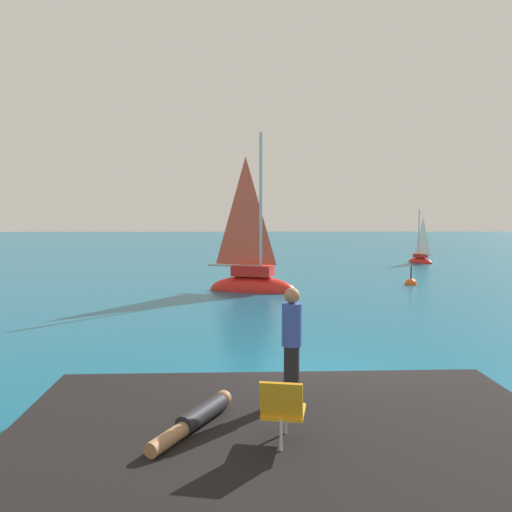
{
  "coord_description": "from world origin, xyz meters",
  "views": [
    {
      "loc": [
        -1.26,
        -10.15,
        3.31
      ],
      "look_at": [
        -0.88,
        9.25,
        1.7
      ],
      "focal_mm": 37.17,
      "sensor_mm": 36.0,
      "label": 1
    }
  ],
  "objects_px": {
    "person_sunbather": "(197,418)",
    "beach_chair": "(283,408)",
    "sailboat_far": "(420,260)",
    "marker_buoy": "(411,284)",
    "person_standing": "(292,341)",
    "sailboat_near": "(252,282)"
  },
  "relations": [
    {
      "from": "person_sunbather",
      "to": "beach_chair",
      "type": "height_order",
      "value": "beach_chair"
    },
    {
      "from": "sailboat_far",
      "to": "beach_chair",
      "type": "distance_m",
      "value": 30.53
    },
    {
      "from": "person_sunbather",
      "to": "marker_buoy",
      "type": "xyz_separation_m",
      "value": [
        8.18,
        17.51,
        -0.76
      ]
    },
    {
      "from": "person_standing",
      "to": "marker_buoy",
      "type": "bearing_deg",
      "value": 138.31
    },
    {
      "from": "beach_chair",
      "to": "person_sunbather",
      "type": "bearing_deg",
      "value": 72.68
    },
    {
      "from": "sailboat_near",
      "to": "person_sunbather",
      "type": "height_order",
      "value": "sailboat_near"
    },
    {
      "from": "sailboat_far",
      "to": "beach_chair",
      "type": "relative_size",
      "value": 4.84
    },
    {
      "from": "sailboat_far",
      "to": "person_sunbather",
      "type": "bearing_deg",
      "value": 130.08
    },
    {
      "from": "person_sunbather",
      "to": "beach_chair",
      "type": "relative_size",
      "value": 2.04
    },
    {
      "from": "beach_chair",
      "to": "marker_buoy",
      "type": "xyz_separation_m",
      "value": [
        7.15,
        18.05,
        -1.08
      ]
    },
    {
      "from": "sailboat_near",
      "to": "sailboat_far",
      "type": "bearing_deg",
      "value": 65.15
    },
    {
      "from": "sailboat_far",
      "to": "person_standing",
      "type": "height_order",
      "value": "sailboat_far"
    },
    {
      "from": "sailboat_near",
      "to": "marker_buoy",
      "type": "bearing_deg",
      "value": 31.66
    },
    {
      "from": "beach_chair",
      "to": "marker_buoy",
      "type": "bearing_deg",
      "value": -11.11
    },
    {
      "from": "sailboat_near",
      "to": "person_sunbather",
      "type": "distance_m",
      "value": 15.7
    },
    {
      "from": "marker_buoy",
      "to": "person_sunbather",
      "type": "bearing_deg",
      "value": -115.05
    },
    {
      "from": "sailboat_near",
      "to": "sailboat_far",
      "type": "distance_m",
      "value": 16.58
    },
    {
      "from": "person_standing",
      "to": "beach_chair",
      "type": "height_order",
      "value": "person_standing"
    },
    {
      "from": "sailboat_near",
      "to": "person_standing",
      "type": "bearing_deg",
      "value": -71.0
    },
    {
      "from": "sailboat_far",
      "to": "beach_chair",
      "type": "bearing_deg",
      "value": 132.25
    },
    {
      "from": "sailboat_near",
      "to": "sailboat_far",
      "type": "height_order",
      "value": "sailboat_near"
    },
    {
      "from": "sailboat_far",
      "to": "person_standing",
      "type": "bearing_deg",
      "value": 131.66
    }
  ]
}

